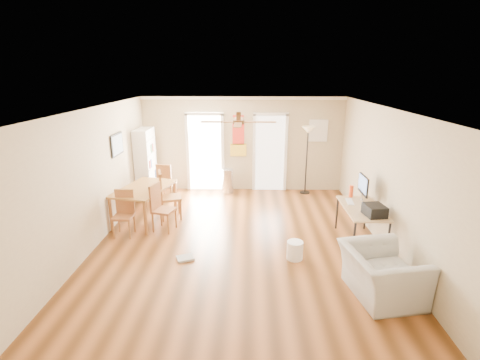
{
  "coord_description": "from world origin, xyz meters",
  "views": [
    {
      "loc": [
        0.19,
        -6.24,
        3.22
      ],
      "look_at": [
        0.0,
        0.6,
        1.15
      ],
      "focal_mm": 26.72,
      "sensor_mm": 36.0,
      "label": 1
    }
  ],
  "objects_px": {
    "trash_can": "(228,181)",
    "wastebasket_b": "(368,247)",
    "wastebasket_a": "(295,250)",
    "printer": "(375,210)",
    "computer_desk": "(360,225)",
    "torchiere_lamp": "(307,161)",
    "dining_chair_near": "(123,214)",
    "armchair": "(381,274)",
    "dining_chair_far": "(167,181)",
    "dining_chair_right_a": "(170,195)",
    "dining_table": "(145,204)",
    "bookshelf": "(146,164)",
    "dining_chair_right_b": "(164,208)"
  },
  "relations": [
    {
      "from": "trash_can",
      "to": "wastebasket_b",
      "type": "bearing_deg",
      "value": -50.99
    },
    {
      "from": "wastebasket_a",
      "to": "wastebasket_b",
      "type": "distance_m",
      "value": 1.37
    },
    {
      "from": "printer",
      "to": "computer_desk",
      "type": "bearing_deg",
      "value": 93.76
    },
    {
      "from": "torchiere_lamp",
      "to": "printer",
      "type": "bearing_deg",
      "value": -78.09
    },
    {
      "from": "dining_chair_near",
      "to": "armchair",
      "type": "xyz_separation_m",
      "value": [
        4.51,
        -1.93,
        -0.1
      ]
    },
    {
      "from": "dining_chair_far",
      "to": "computer_desk",
      "type": "relative_size",
      "value": 0.71
    },
    {
      "from": "dining_chair_near",
      "to": "wastebasket_b",
      "type": "distance_m",
      "value": 4.8
    },
    {
      "from": "computer_desk",
      "to": "wastebasket_a",
      "type": "xyz_separation_m",
      "value": [
        -1.35,
        -0.69,
        -0.2
      ]
    },
    {
      "from": "dining_chair_right_a",
      "to": "printer",
      "type": "bearing_deg",
      "value": -127.44
    },
    {
      "from": "dining_chair_right_a",
      "to": "wastebasket_a",
      "type": "xyz_separation_m",
      "value": [
        2.61,
        -1.83,
        -0.38
      ]
    },
    {
      "from": "dining_table",
      "to": "printer",
      "type": "bearing_deg",
      "value": -16.84
    },
    {
      "from": "dining_table",
      "to": "bookshelf",
      "type": "bearing_deg",
      "value": 104.04
    },
    {
      "from": "computer_desk",
      "to": "wastebasket_b",
      "type": "distance_m",
      "value": 0.55
    },
    {
      "from": "dining_chair_right_a",
      "to": "wastebasket_a",
      "type": "height_order",
      "value": "dining_chair_right_a"
    },
    {
      "from": "dining_chair_right_b",
      "to": "dining_chair_near",
      "type": "bearing_deg",
      "value": 126.14
    },
    {
      "from": "armchair",
      "to": "computer_desk",
      "type": "bearing_deg",
      "value": -17.06
    },
    {
      "from": "dining_chair_right_b",
      "to": "wastebasket_b",
      "type": "distance_m",
      "value": 4.11
    },
    {
      "from": "dining_chair_right_b",
      "to": "armchair",
      "type": "bearing_deg",
      "value": -105.51
    },
    {
      "from": "dining_chair_right_b",
      "to": "dining_chair_near",
      "type": "relative_size",
      "value": 1.07
    },
    {
      "from": "dining_chair_right_a",
      "to": "dining_chair_right_b",
      "type": "relative_size",
      "value": 1.1
    },
    {
      "from": "dining_chair_right_b",
      "to": "wastebasket_a",
      "type": "xyz_separation_m",
      "value": [
        2.61,
        -1.16,
        -0.33
      ]
    },
    {
      "from": "dining_table",
      "to": "wastebasket_b",
      "type": "bearing_deg",
      "value": -18.41
    },
    {
      "from": "dining_chair_near",
      "to": "torchiere_lamp",
      "type": "distance_m",
      "value": 4.99
    },
    {
      "from": "dining_table",
      "to": "dining_chair_right_b",
      "type": "height_order",
      "value": "dining_chair_right_b"
    },
    {
      "from": "dining_chair_far",
      "to": "trash_can",
      "type": "distance_m",
      "value": 1.65
    },
    {
      "from": "wastebasket_a",
      "to": "dining_chair_right_b",
      "type": "bearing_deg",
      "value": 156.02
    },
    {
      "from": "armchair",
      "to": "dining_table",
      "type": "bearing_deg",
      "value": 47.07
    },
    {
      "from": "dining_chair_right_b",
      "to": "armchair",
      "type": "distance_m",
      "value": 4.36
    },
    {
      "from": "torchiere_lamp",
      "to": "armchair",
      "type": "height_order",
      "value": "torchiere_lamp"
    },
    {
      "from": "dining_table",
      "to": "torchiere_lamp",
      "type": "distance_m",
      "value": 4.4
    },
    {
      "from": "wastebasket_b",
      "to": "bookshelf",
      "type": "bearing_deg",
      "value": 147.85
    },
    {
      "from": "dining_chair_near",
      "to": "wastebasket_a",
      "type": "xyz_separation_m",
      "value": [
        3.38,
        -0.87,
        -0.3
      ]
    },
    {
      "from": "dining_table",
      "to": "dining_chair_near",
      "type": "distance_m",
      "value": 0.85
    },
    {
      "from": "bookshelf",
      "to": "dining_chair_far",
      "type": "bearing_deg",
      "value": -25.75
    },
    {
      "from": "dining_table",
      "to": "trash_can",
      "type": "height_order",
      "value": "dining_table"
    },
    {
      "from": "torchiere_lamp",
      "to": "armchair",
      "type": "xyz_separation_m",
      "value": [
        0.42,
        -4.75,
        -0.56
      ]
    },
    {
      "from": "dining_table",
      "to": "computer_desk",
      "type": "bearing_deg",
      "value": -12.41
    },
    {
      "from": "computer_desk",
      "to": "bookshelf",
      "type": "bearing_deg",
      "value": 152.26
    },
    {
      "from": "trash_can",
      "to": "printer",
      "type": "distance_m",
      "value": 4.42
    },
    {
      "from": "dining_chair_right_a",
      "to": "torchiere_lamp",
      "type": "bearing_deg",
      "value": -77.58
    },
    {
      "from": "wastebasket_b",
      "to": "trash_can",
      "type": "bearing_deg",
      "value": 129.01
    },
    {
      "from": "torchiere_lamp",
      "to": "trash_can",
      "type": "bearing_deg",
      "value": -178.28
    },
    {
      "from": "trash_can",
      "to": "wastebasket_b",
      "type": "xyz_separation_m",
      "value": [
        2.79,
        -3.44,
        -0.17
      ]
    },
    {
      "from": "computer_desk",
      "to": "dining_chair_right_a",
      "type": "bearing_deg",
      "value": 164.0
    },
    {
      "from": "printer",
      "to": "dining_chair_right_a",
      "type": "bearing_deg",
      "value": 150.05
    },
    {
      "from": "dining_chair_right_b",
      "to": "dining_chair_far",
      "type": "distance_m",
      "value": 1.96
    },
    {
      "from": "dining_chair_near",
      "to": "trash_can",
      "type": "height_order",
      "value": "dining_chair_near"
    },
    {
      "from": "dining_chair_far",
      "to": "computer_desk",
      "type": "height_order",
      "value": "dining_chair_far"
    },
    {
      "from": "dining_chair_right_b",
      "to": "trash_can",
      "type": "height_order",
      "value": "dining_chair_right_b"
    },
    {
      "from": "armchair",
      "to": "dining_chair_far",
      "type": "bearing_deg",
      "value": 34.4
    }
  ]
}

